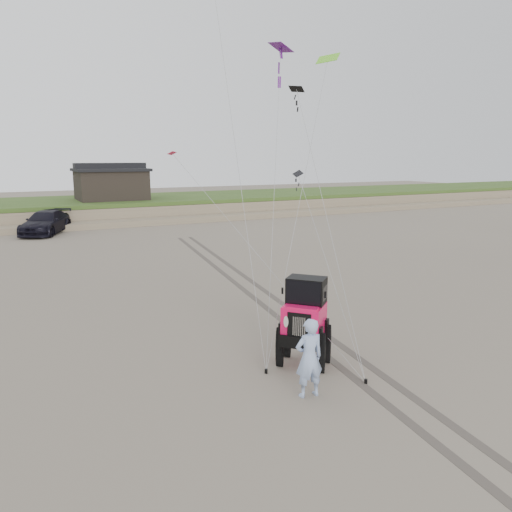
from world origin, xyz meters
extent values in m
plane|color=#6B6054|center=(0.00, 0.00, 0.00)|extent=(160.00, 160.00, 0.00)
cube|color=#7A6B54|center=(0.00, 38.00, 0.70)|extent=(160.00, 12.00, 1.40)
cube|color=#2D4719|center=(0.00, 38.00, 1.55)|extent=(160.00, 12.00, 0.35)
cube|color=#7A6B54|center=(0.00, 31.50, 0.25)|extent=(160.00, 3.50, 0.50)
cube|color=black|center=(2.00, 37.00, 3.03)|extent=(6.00, 5.00, 2.60)
cube|color=black|center=(2.00, 37.00, 4.45)|extent=(6.40, 5.40, 0.25)
cube|color=black|center=(2.00, 37.00, 4.83)|extent=(6.40, 1.20, 0.50)
imported|color=black|center=(-4.46, 29.29, 0.84)|extent=(4.63, 6.23, 1.68)
imported|color=#8BA4D7|center=(-1.24, -1.23, 0.97)|extent=(0.75, 0.53, 1.94)
cube|color=#5F167D|center=(4.06, 9.43, 10.29)|extent=(0.72, 1.25, 0.55)
cube|color=#67CC24|center=(3.58, 5.19, 9.10)|extent=(0.78, 0.93, 0.40)
cube|color=black|center=(1.56, 4.04, 7.80)|extent=(0.49, 0.57, 0.22)
cube|color=red|center=(-0.95, 9.55, 5.77)|extent=(0.46, 0.46, 0.16)
cube|color=black|center=(2.74, 5.75, 5.00)|extent=(0.36, 0.55, 0.28)
cylinder|color=black|center=(-1.54, 0.34, 0.06)|extent=(0.08, 0.08, 0.12)
cylinder|color=black|center=(0.41, -1.35, 0.06)|extent=(0.08, 0.08, 0.12)
cube|color=#4C443D|center=(1.60, 8.00, 0.00)|extent=(4.42, 29.74, 0.01)
cube|color=#4C443D|center=(2.40, 8.00, 0.00)|extent=(4.42, 29.74, 0.01)
camera|label=1|loc=(-7.43, -10.48, 5.63)|focal=35.00mm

